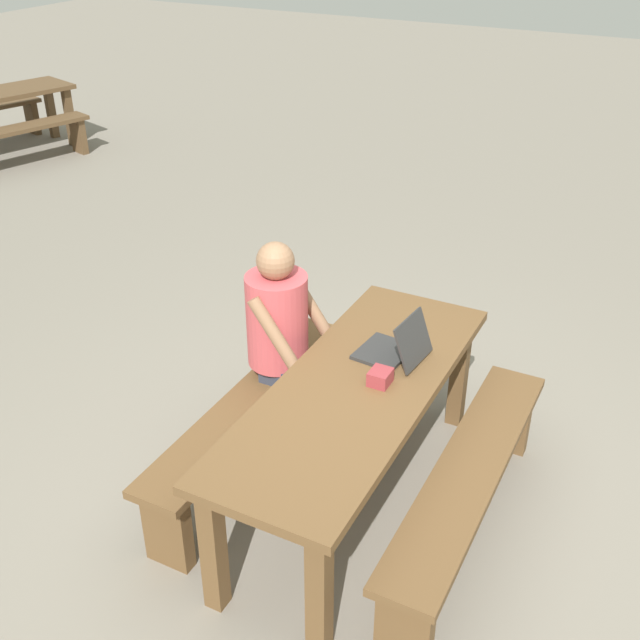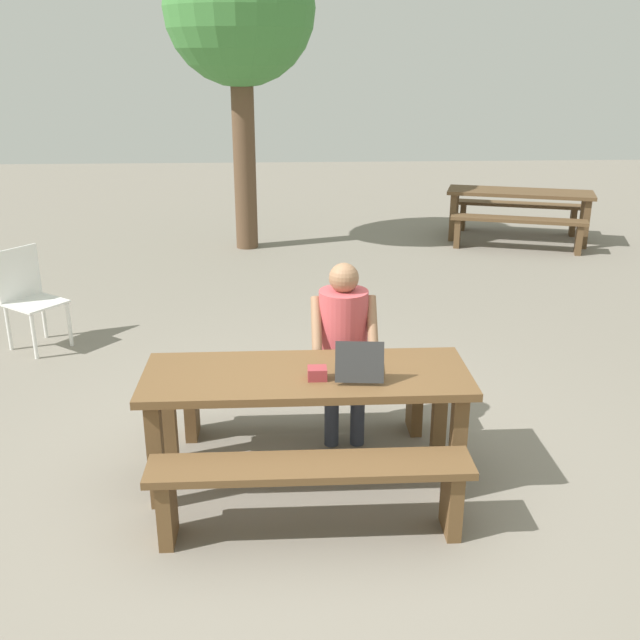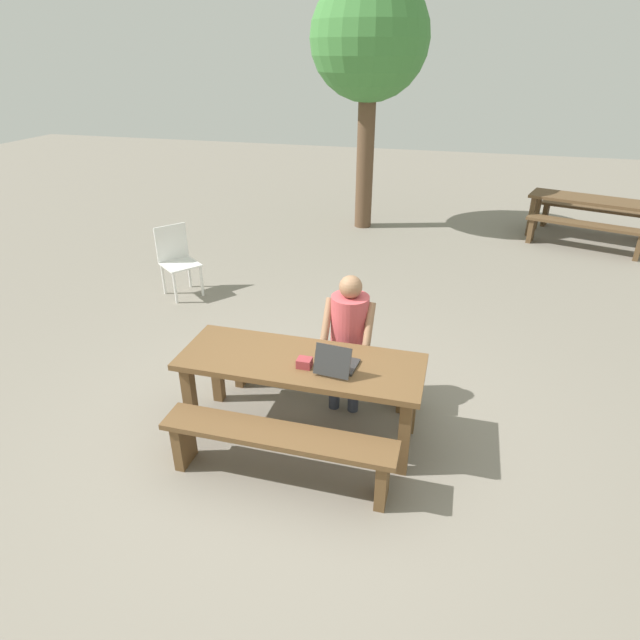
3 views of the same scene
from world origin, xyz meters
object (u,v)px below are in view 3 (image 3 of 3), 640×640
Objects in this scene: small_pouch at (304,363)px; tree_left at (370,42)px; picnic_table_front at (301,371)px; laptop at (336,363)px; picnic_table_mid at (593,206)px; person_seated at (349,330)px; plastic_chair at (177,259)px.

small_pouch is 6.67m from tree_left.
picnic_table_front is 0.37m from laptop.
laptop is 7.04m from picnic_table_mid.
tree_left is at bearing 96.44° from small_pouch.
person_seated is at bearing -80.93° from laptop.
laptop is at bearing -97.99° from picnic_table_mid.
person_seated is at bearing 64.18° from picnic_table_front.
laptop reaches higher than plastic_chair.
small_pouch is at bearing -107.69° from person_seated.
person_seated reaches higher than picnic_table_front.
laptop is 0.26m from small_pouch.
tree_left is (-0.96, 6.19, 2.30)m from laptop.
laptop is at bearing -86.42° from person_seated.
picnic_table_front is 0.48× the size of tree_left.
picnic_table_front is 0.93× the size of picnic_table_mid.
laptop is at bearing -94.57° from plastic_chair.
small_pouch is at bearing -57.65° from picnic_table_front.
small_pouch is 0.12× the size of plastic_chair.
picnic_table_front is 5.57× the size of laptop.
picnic_table_mid is (3.32, 6.29, -0.01)m from picnic_table_front.
plastic_chair is (-2.54, 2.52, -0.29)m from small_pouch.
small_pouch reaches higher than picnic_table_front.
picnic_table_mid is 0.52× the size of tree_left.
picnic_table_mid is at bearing 62.18° from picnic_table_front.
tree_left is at bearing -160.27° from picnic_table_mid.
laptop is 0.39× the size of plastic_chair.
small_pouch is at bearing -97.60° from plastic_chair.
tree_left is at bearing 10.85° from plastic_chair.
picnic_table_front is 2.16× the size of plastic_chair.
small_pouch is 0.03× the size of tree_left.
tree_left reaches higher than picnic_table_front.
person_seated is at bearing -86.69° from plastic_chair.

